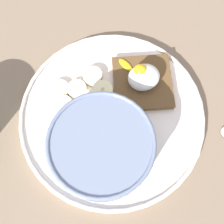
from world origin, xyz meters
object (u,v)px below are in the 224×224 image
oatmeal_bowl (102,149)px  poached_egg (143,76)px  banana_slice_front (77,89)px  toast_slice (143,83)px  banana_slice_outer (64,104)px  banana_slice_right (60,89)px  banana_slice_inner (103,91)px  banana_slice_left (93,76)px  banana_slice_back (89,101)px

oatmeal_bowl → poached_egg: size_ratio=2.00×
banana_slice_front → oatmeal_bowl: bearing=92.3°
toast_slice → banana_slice_outer: size_ratio=3.47×
oatmeal_bowl → banana_slice_outer: bearing=-71.5°
banana_slice_right → banana_slice_inner: banana_slice_inner is taller
banana_slice_left → banana_slice_outer: bearing=27.8°
banana_slice_right → banana_slice_inner: bearing=156.8°
banana_slice_back → banana_slice_outer: 4.03cm
banana_slice_back → banana_slice_front: bearing=-63.7°
poached_egg → banana_slice_front: (10.23, -2.42, -2.37)cm
banana_slice_front → banana_slice_back: (-1.26, 2.55, -0.01)cm
banana_slice_right → banana_slice_front: bearing=157.3°
banana_slice_front → banana_slice_left: bearing=-157.0°
banana_slice_left → toast_slice: bearing=151.4°
banana_slice_front → banana_slice_back: 2.85cm
banana_slice_back → banana_slice_outer: (3.95, -0.82, -0.04)cm
oatmeal_bowl → banana_slice_left: (-2.68, -12.43, -2.87)cm
oatmeal_bowl → banana_slice_right: oatmeal_bowl is taller
poached_egg → banana_slice_right: bearing=-15.3°
oatmeal_bowl → banana_slice_back: oatmeal_bowl is taller
banana_slice_left → banana_slice_inner: bearing=102.4°
oatmeal_bowl → banana_slice_front: bearing=-87.7°
banana_slice_left → banana_slice_back: bearing=64.3°
banana_slice_back → banana_slice_right: bearing=-43.5°
banana_slice_outer → banana_slice_back: bearing=168.2°
banana_slice_back → banana_slice_inner: banana_slice_inner is taller
oatmeal_bowl → banana_slice_front: oatmeal_bowl is taller
poached_egg → banana_slice_outer: bearing=-3.1°
banana_slice_left → oatmeal_bowl: bearing=77.8°
oatmeal_bowl → banana_slice_back: 9.05cm
banana_slice_front → banana_slice_back: size_ratio=0.93×
banana_slice_front → poached_egg: bearing=166.7°
banana_slice_front → banana_slice_outer: (2.68, 1.73, -0.06)cm
banana_slice_front → banana_slice_back: bearing=116.3°
poached_egg → banana_slice_inner: size_ratio=1.60×
poached_egg → banana_slice_front: size_ratio=1.66×
banana_slice_back → banana_slice_right: size_ratio=1.11×
toast_slice → poached_egg: bearing=-66.1°
banana_slice_inner → banana_slice_outer: size_ratio=1.38×
oatmeal_bowl → banana_slice_front: 11.47cm
banana_slice_front → toast_slice: bearing=165.9°
banana_slice_right → banana_slice_outer: size_ratio=1.29×
toast_slice → banana_slice_right: (12.84, -3.65, -0.32)cm
poached_egg → banana_slice_front: bearing=-13.3°
banana_slice_front → banana_slice_inner: (-3.79, 1.66, 0.08)cm
toast_slice → banana_slice_outer: 13.02cm
poached_egg → banana_slice_outer: poached_egg is taller
toast_slice → banana_slice_back: (9.04, -0.04, -0.14)cm
poached_egg → banana_slice_right: 13.48cm
toast_slice → poached_egg: poached_egg is taller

